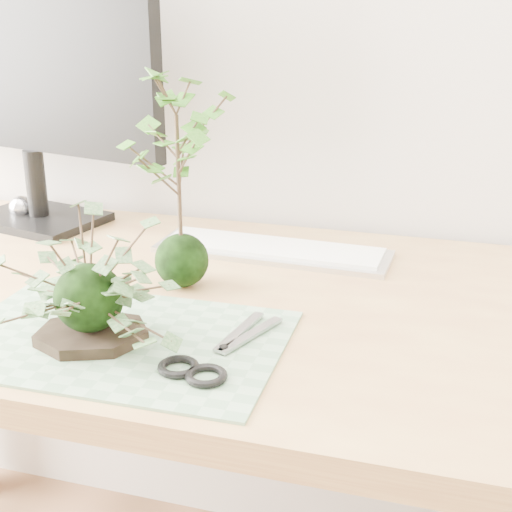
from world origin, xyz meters
name	(u,v)px	position (x,y,z in m)	size (l,w,h in m)	color
desk	(216,345)	(-0.09, 1.23, 0.65)	(1.60, 0.70, 0.74)	tan
cutting_mat	(118,339)	(-0.16, 1.05, 0.74)	(0.43, 0.28, 0.00)	#66916A
stone_dish	(92,335)	(-0.19, 1.03, 0.75)	(0.15, 0.15, 0.01)	black
ivy_kokedama	(86,267)	(-0.19, 1.03, 0.84)	(0.27, 0.27, 0.18)	black
maple_kokedama	(177,129)	(-0.15, 1.24, 0.98)	(0.24, 0.24, 0.34)	black
keyboard	(272,250)	(-0.05, 1.42, 0.75)	(0.41, 0.14, 0.02)	silver
monitor	(26,66)	(-0.54, 1.47, 1.04)	(0.58, 0.22, 0.52)	black
foil_ball	(22,208)	(-0.58, 1.47, 0.76)	(0.05, 0.05, 0.05)	silver
scissors	(211,363)	(-0.02, 1.01, 0.75)	(0.10, 0.21, 0.01)	gray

